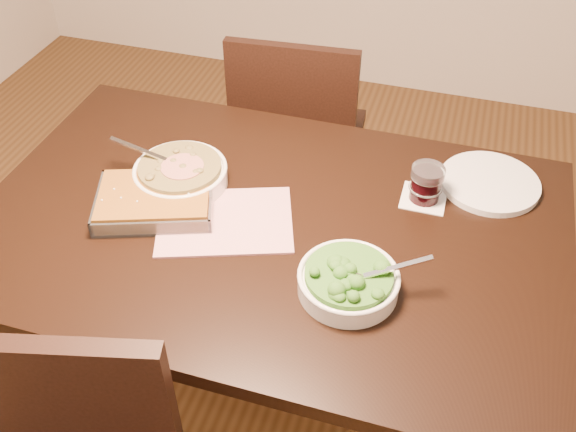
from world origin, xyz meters
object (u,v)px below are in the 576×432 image
object	(u,v)px
dinner_plate	(489,183)
chair_far	(298,134)
table	(269,250)
stew_bowl	(181,174)
broccoli_bowl	(348,280)
wine_tumbler	(426,183)
baking_dish	(155,201)

from	to	relation	value
dinner_plate	chair_far	size ratio (longest dim) A/B	0.28
table	dinner_plate	xyz separation A→B (m)	(0.49, 0.29, 0.10)
stew_bowl	chair_far	distance (m)	0.72
stew_bowl	broccoli_bowl	bearing A→B (deg)	-25.17
stew_bowl	wine_tumbler	size ratio (longest dim) A/B	2.89
baking_dish	chair_far	world-z (taller)	chair_far
baking_dish	wine_tumbler	bearing A→B (deg)	0.39
broccoli_bowl	table	bearing A→B (deg)	145.62
stew_bowl	baking_dish	xyz separation A→B (m)	(-0.02, -0.10, -0.01)
table	dinner_plate	distance (m)	0.58
table	chair_far	distance (m)	0.75
table	stew_bowl	bearing A→B (deg)	164.60
stew_bowl	chair_far	size ratio (longest dim) A/B	0.30
wine_tumbler	chair_far	bearing A→B (deg)	131.91
stew_bowl	broccoli_bowl	world-z (taller)	stew_bowl
baking_dish	wine_tumbler	size ratio (longest dim) A/B	3.63
wine_tumbler	stew_bowl	bearing A→B (deg)	-168.55
baking_dish	chair_far	distance (m)	0.82
baking_dish	dinner_plate	bearing A→B (deg)	3.27
stew_bowl	wine_tumbler	distance (m)	0.61
wine_tumbler	chair_far	xyz separation A→B (m)	(-0.48, 0.53, -0.30)
broccoli_bowl	dinner_plate	size ratio (longest dim) A/B	0.95
wine_tumbler	chair_far	size ratio (longest dim) A/B	0.10
wine_tumbler	dinner_plate	world-z (taller)	wine_tumbler
table	chair_far	size ratio (longest dim) A/B	1.58
stew_bowl	baking_dish	distance (m)	0.11
table	stew_bowl	world-z (taller)	stew_bowl
broccoli_bowl	dinner_plate	bearing A→B (deg)	59.45
stew_bowl	dinner_plate	distance (m)	0.78
baking_dish	dinner_plate	xyz separation A→B (m)	(0.77, 0.33, -0.02)
baking_dish	broccoli_bowl	bearing A→B (deg)	-33.29
table	chair_far	world-z (taller)	chair_far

